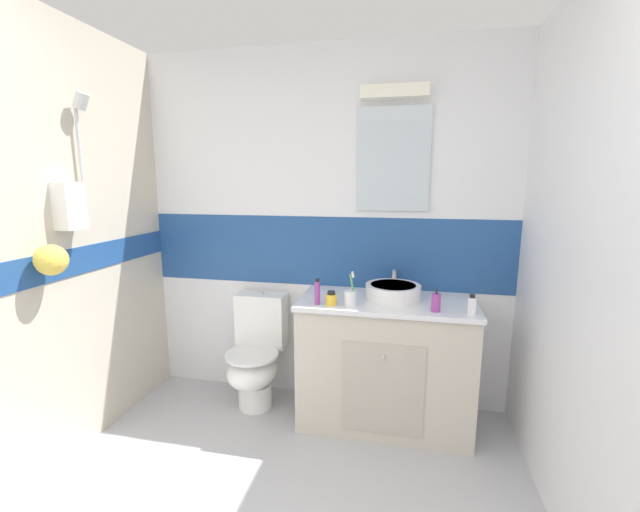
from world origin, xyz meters
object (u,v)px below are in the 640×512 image
(sink_basin, at_px, (393,291))
(toilet, at_px, (256,355))
(toothbrush_cup, at_px, (351,297))
(hair_gel_jar, at_px, (331,299))
(soap_dispenser, at_px, (436,302))
(perfume_flask_small, at_px, (472,305))
(toothpaste_tube_upright, at_px, (317,292))

(sink_basin, bearing_deg, toilet, -179.56)
(toilet, bearing_deg, sink_basin, 0.44)
(toothbrush_cup, xyz_separation_m, hair_gel_jar, (-0.12, -0.01, -0.02))
(soap_dispenser, bearing_deg, perfume_flask_small, -4.72)
(soap_dispenser, xyz_separation_m, toothpaste_tube_upright, (-0.70, -0.01, 0.02))
(toothpaste_tube_upright, xyz_separation_m, perfume_flask_small, (0.90, -0.01, -0.02))
(hair_gel_jar, xyz_separation_m, perfume_flask_small, (0.81, -0.02, 0.02))
(toothpaste_tube_upright, distance_m, perfume_flask_small, 0.90)
(hair_gel_jar, height_order, perfume_flask_small, perfume_flask_small)
(sink_basin, height_order, toothbrush_cup, toothbrush_cup)
(sink_basin, relative_size, soap_dispenser, 2.72)
(sink_basin, bearing_deg, toothbrush_cup, -140.37)
(hair_gel_jar, bearing_deg, perfume_flask_small, -1.20)
(toothbrush_cup, height_order, toothpaste_tube_upright, toothbrush_cup)
(sink_basin, height_order, perfume_flask_small, sink_basin)
(perfume_flask_small, bearing_deg, sink_basin, 152.68)
(sink_basin, distance_m, hair_gel_jar, 0.42)
(soap_dispenser, height_order, perfume_flask_small, soap_dispenser)
(toilet, height_order, soap_dispenser, soap_dispenser)
(sink_basin, relative_size, toothpaste_tube_upright, 2.43)
(toothbrush_cup, bearing_deg, toothpaste_tube_upright, -174.98)
(sink_basin, xyz_separation_m, perfume_flask_small, (0.45, -0.23, 0.01))
(sink_basin, relative_size, perfume_flask_small, 3.36)
(toothpaste_tube_upright, height_order, perfume_flask_small, toothpaste_tube_upright)
(soap_dispenser, bearing_deg, toothbrush_cup, 178.82)
(soap_dispenser, height_order, hair_gel_jar, soap_dispenser)
(soap_dispenser, relative_size, hair_gel_jar, 1.70)
(soap_dispenser, distance_m, perfume_flask_small, 0.20)
(soap_dispenser, bearing_deg, toilet, 170.17)
(hair_gel_jar, bearing_deg, soap_dispenser, -0.09)
(toothbrush_cup, xyz_separation_m, perfume_flask_small, (0.70, -0.03, 0.00))
(toilet, relative_size, hair_gel_jar, 9.39)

